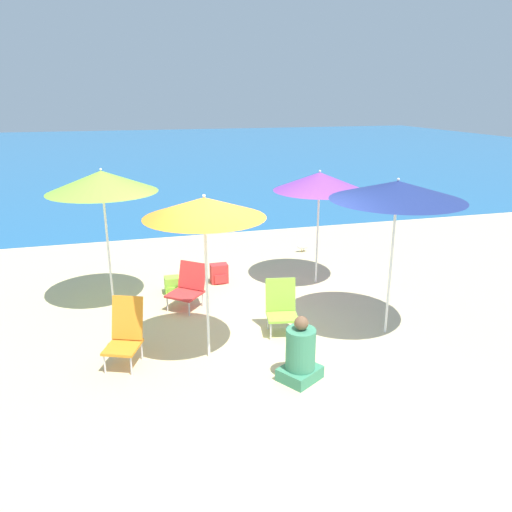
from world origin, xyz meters
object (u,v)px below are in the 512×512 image
at_px(beach_chair_lime, 281,305).
at_px(backpack_lime, 172,285).
at_px(person_seated_near, 300,355).
at_px(backpack_red, 219,274).
at_px(beach_chair_red, 188,286).
at_px(beach_umbrella_purple, 320,182).
at_px(seagull, 303,246).
at_px(beach_umbrella_orange, 204,208).
at_px(beach_chair_orange, 125,332).
at_px(beach_umbrella_navy, 397,191).
at_px(beach_umbrella_lime, 102,182).

height_order(beach_chair_lime, backpack_lime, beach_chair_lime).
bearing_deg(person_seated_near, backpack_red, 152.99).
bearing_deg(beach_chair_red, beach_chair_lime, -6.36).
xyz_separation_m(beach_umbrella_purple, seagull, (0.44, 1.84, -1.77)).
bearing_deg(backpack_red, beach_umbrella_orange, -104.38).
bearing_deg(beach_chair_orange, beach_chair_red, 78.86).
bearing_deg(beach_umbrella_navy, backpack_red, 126.37).
relative_size(beach_umbrella_orange, beach_umbrella_navy, 0.96).
xyz_separation_m(beach_umbrella_orange, backpack_lime, (-0.22, 2.39, -1.90)).
height_order(beach_umbrella_lime, beach_umbrella_orange, beach_umbrella_lime).
bearing_deg(beach_chair_lime, backpack_lime, 136.39).
bearing_deg(beach_umbrella_navy, beach_chair_red, 147.08).
xyz_separation_m(person_seated_near, backpack_lime, (-1.21, 3.26, -0.19)).
bearing_deg(seagull, beach_umbrella_lime, -155.62).
bearing_deg(person_seated_near, beach_chair_red, 169.26).
xyz_separation_m(beach_umbrella_orange, beach_chair_red, (-0.02, 1.75, -1.69)).
xyz_separation_m(beach_umbrella_navy, backpack_red, (-1.98, 2.69, -1.96)).
bearing_deg(seagull, beach_umbrella_orange, -125.36).
relative_size(beach_umbrella_purple, beach_umbrella_orange, 0.95).
xyz_separation_m(beach_umbrella_orange, beach_umbrella_navy, (2.67, 0.01, 0.08)).
bearing_deg(backpack_red, backpack_lime, -161.50).
distance_m(beach_chair_red, seagull, 3.73).
bearing_deg(backpack_lime, beach_chair_lime, -53.80).
bearing_deg(beach_chair_orange, beach_umbrella_navy, 20.05).
xyz_separation_m(beach_chair_lime, seagull, (1.71, 3.60, -0.28)).
height_order(beach_umbrella_navy, seagull, beach_umbrella_navy).
distance_m(beach_umbrella_purple, backpack_lime, 3.21).
relative_size(beach_umbrella_purple, beach_umbrella_navy, 0.92).
bearing_deg(backpack_lime, seagull, 28.43).
bearing_deg(beach_umbrella_navy, beach_umbrella_orange, -179.79).
distance_m(beach_umbrella_orange, backpack_lime, 3.07).
relative_size(beach_chair_red, backpack_red, 2.07).
height_order(backpack_lime, backpack_red, backpack_red).
bearing_deg(person_seated_near, beach_chair_orange, -148.06).
distance_m(beach_umbrella_lime, beach_umbrella_orange, 2.53).
bearing_deg(person_seated_near, beach_umbrella_orange, -163.01).
bearing_deg(beach_umbrella_orange, person_seated_near, -41.26).
bearing_deg(person_seated_near, beach_chair_lime, 139.98).
bearing_deg(beach_umbrella_lime, person_seated_near, -53.96).
xyz_separation_m(beach_umbrella_purple, beach_chair_orange, (-3.53, -2.09, -1.47)).
relative_size(beach_umbrella_orange, beach_chair_orange, 2.55).
bearing_deg(beach_umbrella_navy, person_seated_near, -152.51).
relative_size(beach_umbrella_lime, backpack_lime, 7.40).
relative_size(beach_umbrella_purple, backpack_lime, 6.83).
bearing_deg(beach_chair_red, beach_umbrella_lime, -159.84).
bearing_deg(beach_chair_red, backpack_red, 93.52).
relative_size(beach_chair_red, beach_chair_orange, 0.87).
height_order(beach_umbrella_purple, beach_umbrella_lime, beach_umbrella_lime).
xyz_separation_m(beach_chair_orange, beach_chair_lime, (2.25, 0.32, -0.02)).
distance_m(beach_umbrella_lime, beach_chair_red, 2.15).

